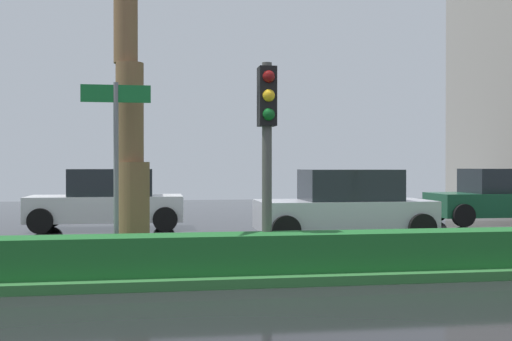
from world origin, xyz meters
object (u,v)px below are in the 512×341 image
object	(u,v)px
car_in_traffic_third	(346,206)
car_in_traffic_second	(108,200)
traffic_signal_median_right	(267,127)
car_in_traffic_fourth	(500,197)
street_name_sign	(116,149)

from	to	relation	value
car_in_traffic_third	car_in_traffic_second	bearing A→B (deg)	-29.28
traffic_signal_median_right	car_in_traffic_second	xyz separation A→B (m)	(-3.11, 8.32, -1.62)
car_in_traffic_second	traffic_signal_median_right	bearing A→B (deg)	110.49
traffic_signal_median_right	car_in_traffic_fourth	bearing A→B (deg)	42.70
traffic_signal_median_right	car_in_traffic_third	xyz separation A→B (m)	(2.87, 4.97, -1.62)
traffic_signal_median_right	car_in_traffic_fourth	xyz separation A→B (m)	(8.95, 8.26, -1.62)
traffic_signal_median_right	car_in_traffic_fourth	size ratio (longest dim) A/B	0.78
traffic_signal_median_right	car_in_traffic_third	world-z (taller)	traffic_signal_median_right
car_in_traffic_third	car_in_traffic_fourth	bearing A→B (deg)	-151.56
street_name_sign	car_in_traffic_second	bearing A→B (deg)	95.01
traffic_signal_median_right	car_in_traffic_third	distance (m)	5.96
car_in_traffic_second	car_in_traffic_third	distance (m)	6.86
street_name_sign	car_in_traffic_second	xyz separation A→B (m)	(-0.70, 8.04, -1.25)
traffic_signal_median_right	street_name_sign	bearing A→B (deg)	173.24
street_name_sign	car_in_traffic_fourth	xyz separation A→B (m)	(11.36, 7.98, -1.25)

